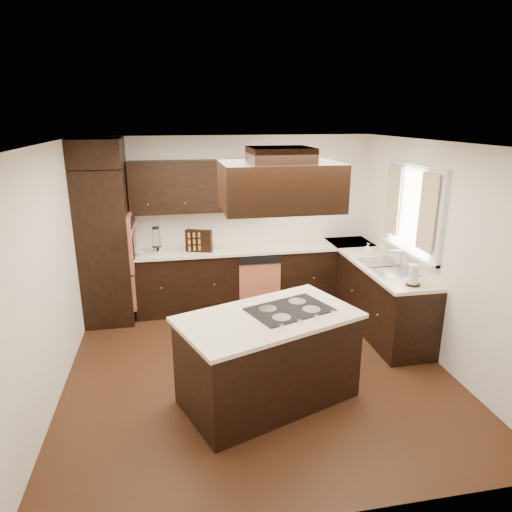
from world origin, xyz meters
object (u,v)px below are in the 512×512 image
object	(u,v)px
oven_column	(106,246)
range_hood	(280,186)
island	(268,360)
spice_rack	(199,241)

from	to	relation	value
oven_column	range_hood	size ratio (longest dim) A/B	2.02
oven_column	range_hood	distance (m)	3.13
island	range_hood	xyz separation A→B (m)	(0.11, 0.06, 1.72)
island	spice_rack	world-z (taller)	spice_rack
range_hood	island	bearing A→B (deg)	-151.70
oven_column	spice_rack	bearing A→B (deg)	-0.02
range_hood	spice_rack	size ratio (longest dim) A/B	2.80
oven_column	island	bearing A→B (deg)	-52.60
island	range_hood	world-z (taller)	range_hood
range_hood	spice_rack	distance (m)	2.57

